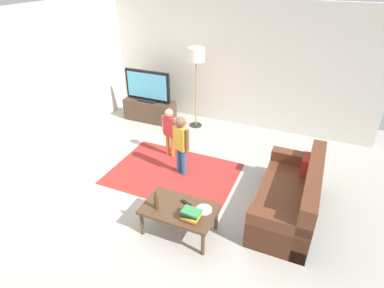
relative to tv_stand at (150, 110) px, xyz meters
The scene contains 15 objects.
ground 2.95m from the tv_stand, 51.51° to the right, with size 7.80×7.80×0.00m, color #B2ADA3.
wall_back 2.25m from the tv_stand, 21.02° to the left, with size 6.00×0.12×2.70m, color silver.
wall_left 2.81m from the tv_stand, 117.04° to the right, with size 0.12×6.00×2.70m, color silver.
area_rug 2.33m from the tv_stand, 50.01° to the right, with size 2.20×1.60×0.01m, color #9E2D28.
tv_stand is the anchor object (origin of this frame).
tv 0.60m from the tv_stand, 90.00° to the right, with size 1.10×0.28×0.71m.
couch 4.10m from the tv_stand, 29.36° to the right, with size 0.80×1.80×0.86m.
floor_lamp 1.72m from the tv_stand, ahead, with size 0.36×0.36×1.78m.
child_near_tv 1.74m from the tv_stand, 46.71° to the right, with size 0.33×0.16×0.99m.
child_center 2.38m from the tv_stand, 46.29° to the right, with size 0.35×0.20×1.11m.
coffee_table 3.71m from the tv_stand, 53.67° to the right, with size 1.00×0.60×0.42m.
book_stack 3.94m from the tv_stand, 52.11° to the right, with size 0.27×0.21×0.12m.
bottle 3.66m from the tv_stand, 58.33° to the right, with size 0.06×0.06×0.29m.
tv_remote 3.65m from the tv_stand, 51.92° to the right, with size 0.17×0.05×0.02m, color black.
plate 3.83m from the tv_stand, 48.92° to the right, with size 0.22×0.22×0.02m.
Camera 1 is at (1.81, -3.58, 3.30)m, focal length 29.44 mm.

